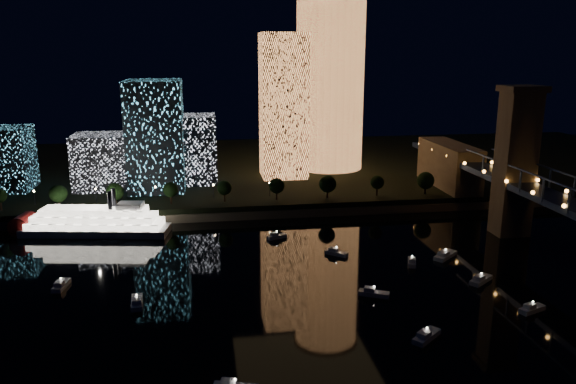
% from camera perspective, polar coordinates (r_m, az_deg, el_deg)
% --- Properties ---
extents(ground, '(520.00, 520.00, 0.00)m').
position_cam_1_polar(ground, '(139.00, 7.95, -11.98)').
color(ground, black).
rests_on(ground, ground).
extents(far_bank, '(420.00, 160.00, 5.00)m').
position_cam_1_polar(far_bank, '(287.67, -1.05, 2.50)').
color(far_bank, black).
rests_on(far_bank, ground).
extents(seawall, '(420.00, 6.00, 3.00)m').
position_cam_1_polar(seawall, '(213.09, 1.74, -2.00)').
color(seawall, '#6B5E4C').
rests_on(seawall, ground).
extents(tower_cylindrical, '(34.00, 34.00, 84.41)m').
position_cam_1_polar(tower_cylindrical, '(271.49, 4.30, 11.31)').
color(tower_cylindrical, '#F1924D').
rests_on(tower_cylindrical, far_bank).
extents(tower_rectangular, '(19.92, 19.92, 63.40)m').
position_cam_1_polar(tower_rectangular, '(252.51, -0.48, 8.71)').
color(tower_rectangular, '#F1924D').
rests_on(tower_rectangular, far_bank).
extents(midrise_blocks, '(94.33, 32.94, 44.39)m').
position_cam_1_polar(midrise_blocks, '(242.69, -15.58, 4.51)').
color(midrise_blocks, white).
rests_on(midrise_blocks, far_bank).
extents(riverboat, '(53.99, 19.55, 15.95)m').
position_cam_1_polar(riverboat, '(202.97, -19.59, -2.91)').
color(riverboat, silver).
rests_on(riverboat, ground).
extents(motorboats, '(120.86, 89.32, 2.78)m').
position_cam_1_polar(motorboats, '(149.88, 5.58, -9.54)').
color(motorboats, silver).
rests_on(motorboats, ground).
extents(esplanade_trees, '(165.98, 6.91, 8.95)m').
position_cam_1_polar(esplanade_trees, '(213.65, -5.01, 0.49)').
color(esplanade_trees, black).
rests_on(esplanade_trees, far_bank).
extents(street_lamps, '(132.70, 0.70, 5.65)m').
position_cam_1_polar(street_lamps, '(219.47, -7.58, 0.40)').
color(street_lamps, black).
rests_on(street_lamps, far_bank).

